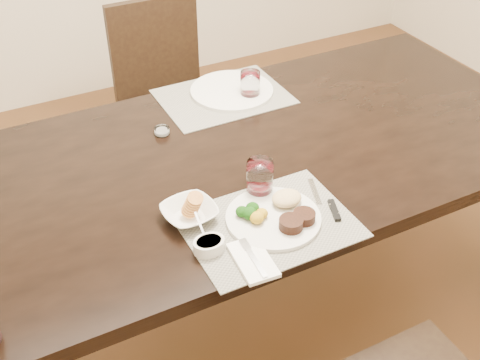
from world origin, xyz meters
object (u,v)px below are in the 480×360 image
far_plate (232,91)px  wine_glass_near (260,179)px  chair_far (166,89)px  cracker_bowl (189,212)px  steak_knife (329,206)px  dinner_plate (278,215)px

far_plate → wine_glass_near: bearing=-108.9°
chair_far → wine_glass_near: chair_far is taller
wine_glass_near → cracker_bowl: bearing=-177.1°
far_plate → steak_knife: bearing=-94.0°
cracker_bowl → steak_knife: bearing=-20.3°
dinner_plate → far_plate: 0.73m
chair_far → wine_glass_near: size_ratio=8.41×
cracker_bowl → wine_glass_near: bearing=2.9°
wine_glass_near → far_plate: wine_glass_near is taller
dinner_plate → wine_glass_near: wine_glass_near is taller
steak_knife → dinner_plate: bearing=-168.2°
chair_far → cracker_bowl: bearing=-107.6°
cracker_bowl → wine_glass_near: 0.23m
steak_knife → wine_glass_near: (-0.15, 0.15, 0.04)m
chair_far → steak_knife: 1.32m
steak_knife → cracker_bowl: size_ratio=1.26×
steak_knife → wine_glass_near: 0.21m
cracker_bowl → far_plate: size_ratio=0.53×
chair_far → dinner_plate: size_ratio=3.38×
cracker_bowl → wine_glass_near: (0.23, 0.01, 0.03)m
chair_far → steak_knife: chair_far is taller
chair_far → steak_knife: size_ratio=4.36×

